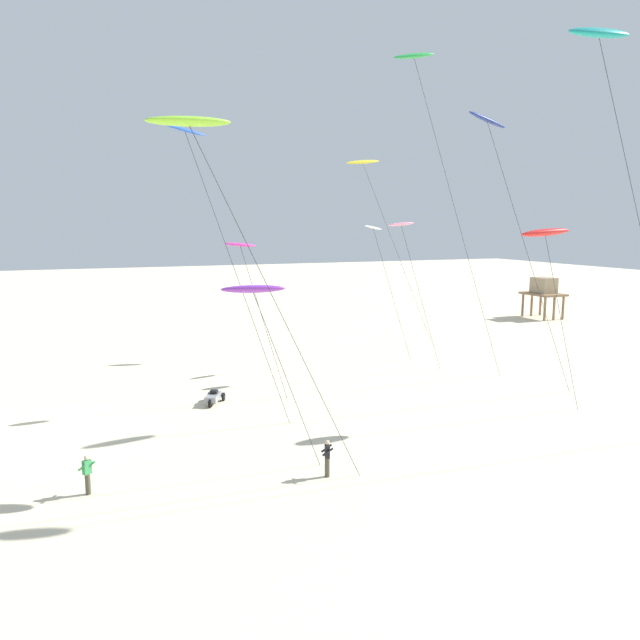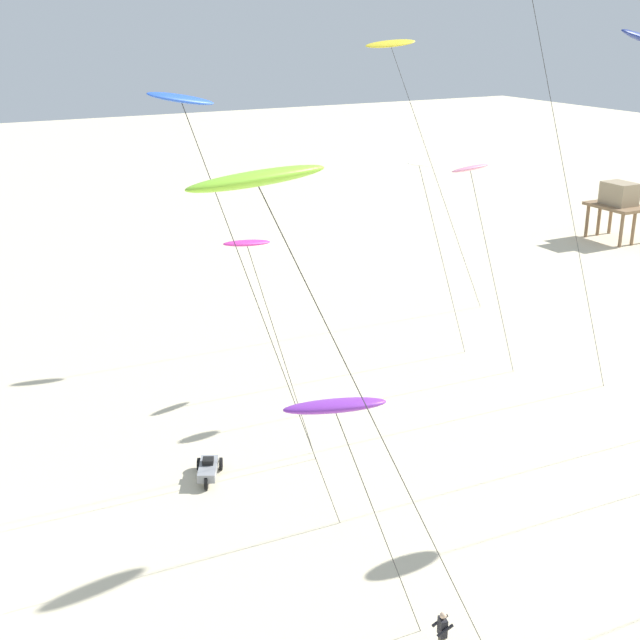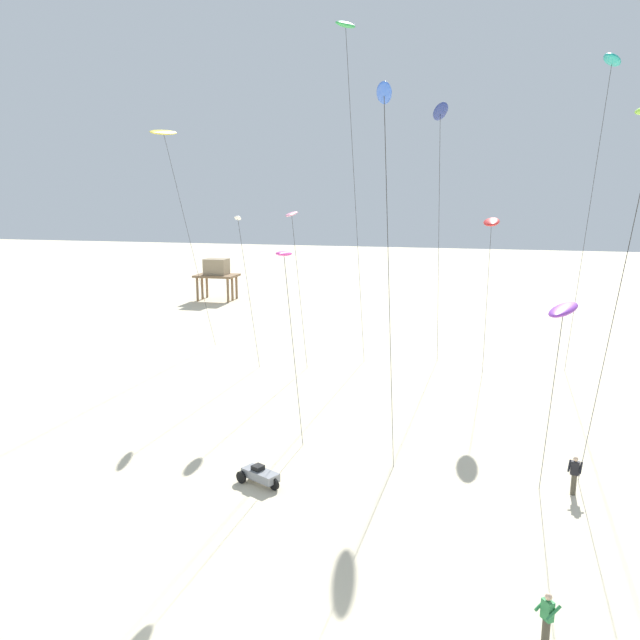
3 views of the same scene
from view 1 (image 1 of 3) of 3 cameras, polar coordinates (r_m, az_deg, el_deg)
The scene contains 16 objects.
ground_plane at distance 35.69m, azimuth -24.50°, elevation -9.87°, with size 260.00×260.00×0.00m, color beige.
kite_navy at distance 38.48m, azimuth 15.26°, elevation 17.17°, with size 1.43×9.01×17.43m.
kite_white at distance 47.98m, azimuth 5.02°, elevation 8.20°, with size 1.03×4.52×10.96m.
kite_magenta at distance 37.22m, azimuth -7.31°, elevation 6.72°, with size 0.70×3.86×9.95m.
kite_pink at distance 45.23m, azimuth 7.56°, elevation 8.61°, with size 0.80×4.75×11.21m.
kite_lime at distance 23.96m, azimuth -11.89°, elevation 17.29°, with size 1.11×8.67×14.93m.
kite_red at distance 36.62m, azimuth 20.09°, elevation 7.56°, with size 1.02×4.84×10.89m.
kite_purple at distance 26.14m, azimuth -6.19°, elevation 2.80°, with size 1.70×4.49×8.52m.
kite_green at distance 42.67m, azimuth 8.76°, elevation 22.71°, with size 1.14×9.22×21.93m.
kite_teal at distance 31.72m, azimuth 24.41°, elevation 22.80°, with size 1.56×9.29×19.48m.
kite_blue at distance 32.06m, azimuth -12.13°, elevation 16.17°, with size 0.90×6.39×15.85m.
kite_yellow at distance 54.21m, azimuth 4.03°, elevation 14.15°, with size 1.14×8.85×16.55m.
kite_flyer_nearest at distance 27.64m, azimuth -20.68°, elevation -13.12°, with size 0.72×0.72×1.67m.
kite_flyer_middle at distance 27.61m, azimuth 0.67°, elevation -12.56°, with size 0.64×0.63×1.67m.
stilt_house at distance 77.13m, azimuth 19.93°, elevation 2.67°, with size 4.67×3.33×4.79m.
beach_buggy at distance 38.91m, azimuth -9.79°, elevation -7.00°, with size 2.09×1.60×0.82m.
Camera 1 is at (33.91, 1.99, 10.96)m, focal length 34.67 mm.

